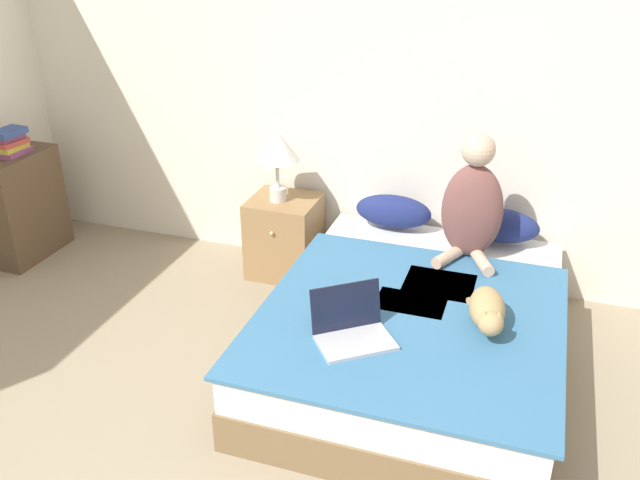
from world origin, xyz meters
The scene contains 11 objects.
wall_back centered at (0.00, 3.27, 1.27)m, with size 6.04×0.05×2.55m.
bed centered at (0.58, 2.21, 0.21)m, with size 1.52×1.97×0.42m.
pillow_near centered at (0.24, 3.06, 0.53)m, with size 0.50×0.22×0.21m.
pillow_far centered at (0.91, 3.06, 0.53)m, with size 0.50×0.22×0.21m.
person_sitting centered at (0.76, 2.80, 0.75)m, with size 0.36×0.35×0.76m.
cat_tabby centered at (0.95, 2.06, 0.52)m, with size 0.24×0.52×0.19m.
laptop_open centered at (0.35, 1.74, 0.48)m, with size 0.45×0.44×0.24m.
nightstand centered at (-0.49, 2.99, 0.27)m, with size 0.45×0.44×0.55m.
table_lamp centered at (-0.52, 2.96, 0.91)m, with size 0.29×0.29×0.49m.
bookshelf centered at (-2.35, 2.64, 0.38)m, with size 0.28×0.60×0.77m.
book_stack_top centered at (-2.35, 2.63, 0.86)m, with size 0.19×0.24×0.18m.
Camera 1 is at (1.08, -0.89, 2.29)m, focal length 38.00 mm.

